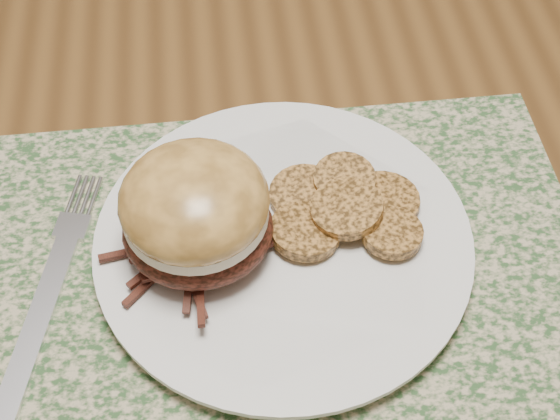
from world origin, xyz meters
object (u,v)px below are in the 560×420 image
object	(u,v)px
dining_table	(240,111)
pork_sandwich	(196,212)
dinner_plate	(283,243)
fork	(51,286)

from	to	relation	value
dining_table	pork_sandwich	bearing A→B (deg)	-100.63
dining_table	pork_sandwich	distance (m)	0.27
dinner_plate	fork	size ratio (longest dim) A/B	1.26
dinner_plate	pork_sandwich	bearing A→B (deg)	-178.99
dinner_plate	pork_sandwich	distance (m)	0.08
dinner_plate	dining_table	bearing A→B (deg)	94.22
pork_sandwich	dining_table	bearing A→B (deg)	87.41
dining_table	pork_sandwich	xyz separation A→B (m)	(-0.04, -0.23, 0.14)
pork_sandwich	fork	distance (m)	0.12
dining_table	fork	distance (m)	0.30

